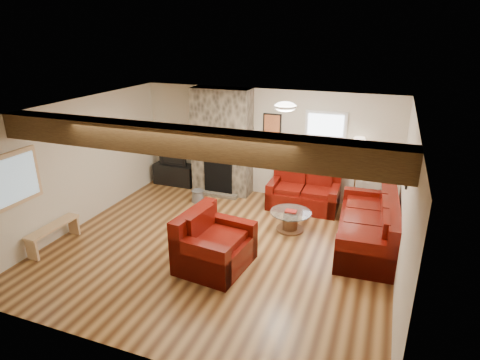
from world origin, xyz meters
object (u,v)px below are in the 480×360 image
object	(u,v)px
armchair_red	(215,241)
tv_cabinet	(175,174)
sofa_three	(367,222)
coffee_table	(290,221)
loveseat	(304,191)
floor_lamp	(358,149)
television	(174,156)

from	to	relation	value
armchair_red	tv_cabinet	xyz separation A→B (m)	(-2.52, 3.13, -0.21)
sofa_three	coffee_table	size ratio (longest dim) A/B	2.91
loveseat	armchair_red	world-z (taller)	armchair_red
tv_cabinet	floor_lamp	xyz separation A→B (m)	(4.42, -0.03, 1.14)
loveseat	armchair_red	bearing A→B (deg)	-107.77
sofa_three	loveseat	size ratio (longest dim) A/B	1.55
loveseat	coffee_table	bearing A→B (deg)	-91.14
coffee_table	armchair_red	bearing A→B (deg)	-116.87
floor_lamp	tv_cabinet	bearing A→B (deg)	179.67
sofa_three	armchair_red	xyz separation A→B (m)	(-2.29, -1.62, 0.02)
television	sofa_three	bearing A→B (deg)	-17.46
armchair_red	coffee_table	world-z (taller)	armchair_red
tv_cabinet	sofa_three	bearing A→B (deg)	-17.46
television	tv_cabinet	bearing A→B (deg)	0.00
armchair_red	television	distance (m)	4.03
sofa_three	floor_lamp	bearing A→B (deg)	-168.69
armchair_red	floor_lamp	world-z (taller)	floor_lamp
loveseat	armchair_red	distance (m)	2.96
loveseat	floor_lamp	size ratio (longest dim) A/B	0.92
floor_lamp	coffee_table	bearing A→B (deg)	-126.58
sofa_three	tv_cabinet	xyz separation A→B (m)	(-4.81, 1.51, -0.19)
sofa_three	floor_lamp	xyz separation A→B (m)	(-0.39, 1.49, 0.95)
armchair_red	tv_cabinet	size ratio (longest dim) A/B	1.10
loveseat	tv_cabinet	size ratio (longest dim) A/B	1.43
tv_cabinet	floor_lamp	bearing A→B (deg)	-0.33
coffee_table	floor_lamp	size ratio (longest dim) A/B	0.49
sofa_three	coffee_table	bearing A→B (deg)	-96.26
loveseat	television	distance (m)	3.41
coffee_table	loveseat	bearing A→B (deg)	89.63
coffee_table	tv_cabinet	bearing A→B (deg)	156.90
coffee_table	sofa_three	bearing A→B (deg)	-2.96
tv_cabinet	television	bearing A→B (deg)	0.00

